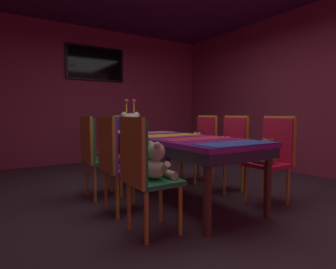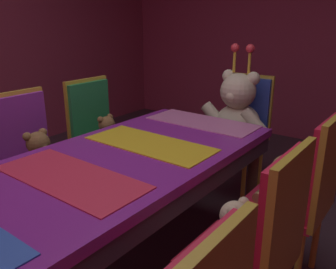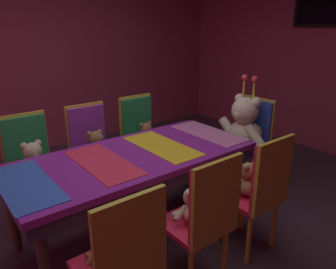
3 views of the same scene
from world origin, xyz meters
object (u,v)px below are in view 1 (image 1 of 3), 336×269
chair_left_1 (114,155)px  chair_right_0 (274,150)px  teddy_left_2 (105,150)px  teddy_right_0 (266,153)px  chair_left_0 (141,165)px  teddy_right_2 (196,143)px  teddy_left_0 (156,163)px  chair_left_2 (93,149)px  banquet_table (182,145)px  chair_right_1 (232,145)px  throne_chair (127,139)px  teddy_right_1 (224,148)px  teddy_left_1 (127,155)px  king_teddy_bear (132,133)px  wall_tv (96,64)px  chair_right_2 (203,141)px

chair_left_1 → chair_right_0: size_ratio=1.00×
teddy_left_2 → teddy_right_0: bearing=-40.8°
chair_right_0 → teddy_right_0: chair_right_0 is taller
chair_left_0 → teddy_right_2: (1.52, 1.21, -0.02)m
teddy_left_0 → chair_left_2: 1.23m
banquet_table → chair_right_0: bearing=-35.7°
chair_right_1 → teddy_right_2: (-0.14, 0.59, -0.02)m
chair_left_0 → teddy_left_0: (0.15, -0.00, -0.00)m
chair_left_0 → teddy_right_0: bearing=-0.5°
banquet_table → teddy_left_2: bearing=139.2°
teddy_right_0 → throne_chair: size_ratio=0.30×
teddy_right_0 → teddy_right_1: (-0.03, 0.63, -0.01)m
teddy_right_0 → throne_chair: 2.27m
teddy_left_1 → teddy_left_2: size_ratio=1.14×
teddy_left_1 → teddy_right_2: size_ratio=1.07×
teddy_left_0 → teddy_right_1: teddy_left_0 is taller
teddy_left_0 → chair_right_1: bearing=22.2°
banquet_table → teddy_right_2: bearing=41.6°
chair_left_0 → teddy_right_1: size_ratio=3.61×
banquet_table → chair_left_1: size_ratio=2.05×
teddy_right_0 → chair_right_1: bearing=-99.9°
king_teddy_bear → wall_tv: size_ratio=0.65×
chair_right_0 → king_teddy_bear: size_ratio=1.25×
teddy_left_1 → chair_right_1: (1.51, 0.02, 0.01)m
chair_right_1 → king_teddy_bear: 1.60m
banquet_table → throne_chair: bearing=90.0°
teddy_right_2 → king_teddy_bear: 1.04m
chair_left_0 → teddy_left_1: size_ratio=3.10×
teddy_left_2 → throne_chair: throne_chair is taller
chair_right_1 → teddy_right_1: size_ratio=3.61×
banquet_table → chair_left_2: chair_left_2 is taller
teddy_left_2 → king_teddy_bear: king_teddy_bear is taller
chair_left_0 → teddy_right_1: chair_left_0 is taller
throne_chair → king_teddy_bear: (0.00, -0.16, 0.11)m
wall_tv → chair_right_1: bearing=-75.1°
teddy_left_0 → teddy_right_1: (1.38, 0.62, -0.03)m
chair_left_1 → teddy_left_1: (0.14, -0.00, -0.01)m
teddy_right_0 → chair_right_0: bearing=-180.0°
throne_chair → king_teddy_bear: size_ratio=1.25×
chair_right_0 → teddy_right_0: 0.14m
wall_tv → teddy_right_1: bearing=-77.6°
chair_left_2 → teddy_right_2: size_ratio=3.33×
chair_left_0 → chair_left_1: size_ratio=1.00×
chair_right_0 → chair_right_1: 0.63m
teddy_left_1 → throne_chair: throne_chair is taller
teddy_right_1 → throne_chair: (-0.68, 1.53, 0.03)m
teddy_right_0 → wall_tv: wall_tv is taller
banquet_table → teddy_left_1: 0.69m
chair_right_2 → chair_left_2: bearing=-0.4°
chair_left_2 → wall_tv: (0.86, 2.49, 1.45)m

